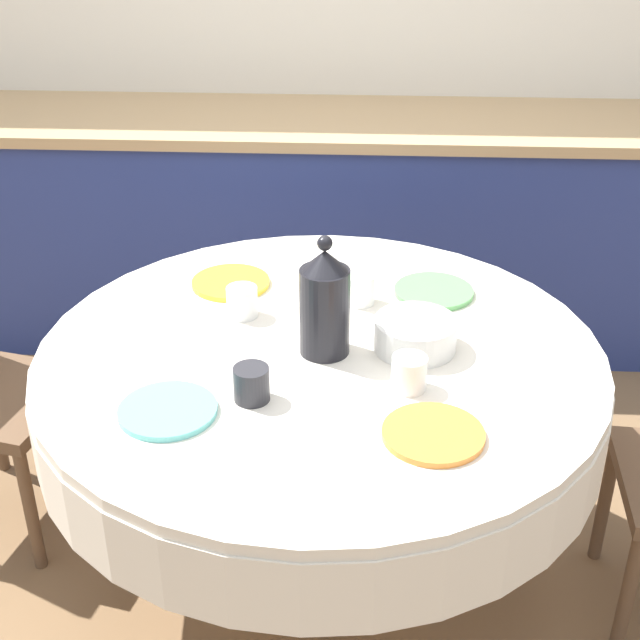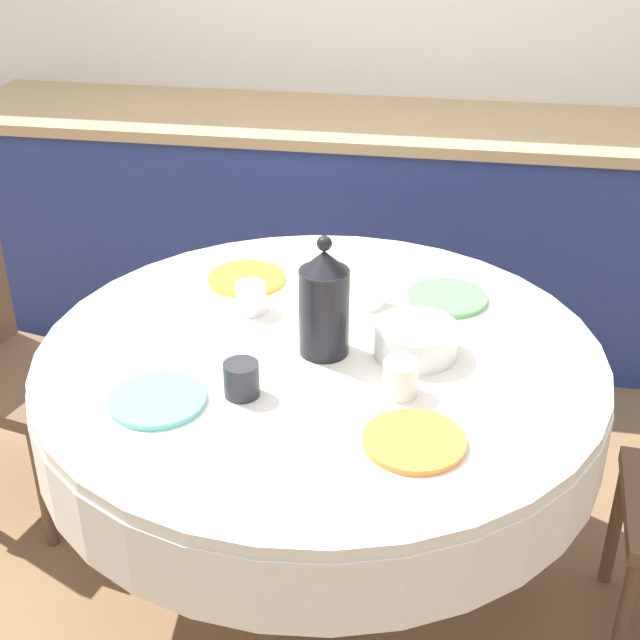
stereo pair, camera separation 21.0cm
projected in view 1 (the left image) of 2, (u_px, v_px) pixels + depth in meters
name	position (u px, v px, depth m)	size (l,w,h in m)	color
ground_plane	(320.00, 576.00, 2.50)	(12.00, 12.00, 0.00)	brown
kitchen_counter	(339.00, 227.00, 3.53)	(3.24, 0.64, 0.90)	navy
dining_table	(320.00, 391.00, 2.20)	(1.37, 1.37, 0.74)	olive
plate_near_left	(168.00, 410.00, 1.90)	(0.21, 0.21, 0.01)	#60BCB7
cup_near_left	(252.00, 384.00, 1.93)	(0.08, 0.08, 0.08)	#28282D
plate_near_right	(433.00, 434.00, 1.83)	(0.21, 0.21, 0.01)	orange
cup_near_right	(409.00, 373.00, 1.97)	(0.08, 0.08, 0.08)	white
plate_far_left	(231.00, 282.00, 2.44)	(0.21, 0.21, 0.01)	yellow
cup_far_left	(242.00, 302.00, 2.27)	(0.08, 0.08, 0.08)	white
plate_far_right	(434.00, 291.00, 2.39)	(0.21, 0.21, 0.01)	#5BA85B
cup_far_right	(359.00, 289.00, 2.33)	(0.08, 0.08, 0.08)	white
coffee_carafe	(325.00, 303.00, 2.07)	(0.12, 0.12, 0.30)	black
fruit_bowl	(415.00, 334.00, 2.12)	(0.20, 0.20, 0.08)	silver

